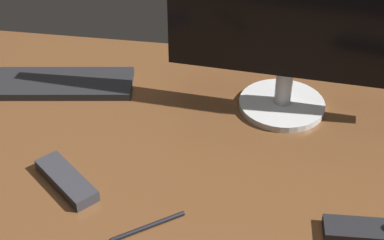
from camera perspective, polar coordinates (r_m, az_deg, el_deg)
name	(u,v)px	position (r cm, az deg, el deg)	size (l,w,h in cm)	color
desk	(212,146)	(129.84, 1.94, -2.55)	(140.00, 84.00, 2.00)	brown
monitor	(291,25)	(130.24, 9.53, 9.04)	(54.40, 20.26, 39.92)	#BABABA
keyboard	(60,83)	(150.42, -12.70, 3.48)	(36.19, 12.78, 1.81)	black
media_remote	(376,231)	(113.71, 17.36, -10.25)	(18.63, 6.36, 3.46)	black
tv_remote	(66,180)	(120.83, -12.07, -5.71)	(16.43, 5.15, 2.37)	#2D2D33
pen	(148,226)	(110.62, -4.27, -10.25)	(0.86, 0.86, 14.83)	black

